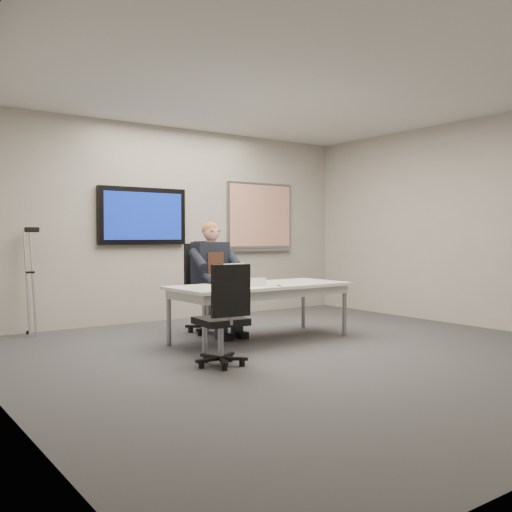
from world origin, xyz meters
TOP-DOWN VIEW (x-y plane):
  - floor at (0.00, 0.00)m, footprint 6.00×6.00m
  - ceiling at (0.00, 0.00)m, footprint 6.00×6.00m
  - wall_back at (0.00, 3.00)m, footprint 6.00×0.02m
  - wall_right at (3.00, 0.00)m, footprint 0.02×6.00m
  - conference_table at (0.03, 0.87)m, footprint 2.17×0.95m
  - tv_display at (-0.50, 2.95)m, footprint 1.30×0.09m
  - whiteboard at (1.55, 2.97)m, footprint 1.25×0.08m
  - office_chair_far at (-0.18, 1.73)m, footprint 0.57×0.57m
  - office_chair_near at (-1.04, 0.01)m, footprint 0.49×0.49m
  - seated_person at (-0.18, 1.47)m, footprint 0.43×0.74m
  - crutch at (-2.06, 2.80)m, footprint 0.40×0.60m
  - laptop at (-0.20, 1.05)m, footprint 0.38×0.39m
  - name_tent at (-0.18, 0.69)m, footprint 0.24×0.13m
  - pen at (0.05, 0.54)m, footprint 0.04×0.13m

SIDE VIEW (x-z plane):
  - floor at x=0.00m, z-range -0.01..0.01m
  - office_chair_near at x=-1.04m, z-range -0.18..0.78m
  - office_chair_far at x=-0.18m, z-range -0.21..0.91m
  - seated_person at x=-0.18m, z-range -0.13..1.26m
  - conference_table at x=0.03m, z-range 0.25..0.92m
  - pen at x=0.05m, z-range 0.66..0.67m
  - crutch at x=-2.06m, z-range -0.02..1.38m
  - name_tent at x=-0.18m, z-range 0.66..0.75m
  - laptop at x=-0.20m, z-range 0.60..0.84m
  - wall_back at x=0.00m, z-range 0.00..2.80m
  - wall_right at x=3.00m, z-range 0.00..2.80m
  - tv_display at x=-0.50m, z-range 1.10..1.90m
  - whiteboard at x=1.55m, z-range 0.98..2.08m
  - ceiling at x=0.00m, z-range 2.79..2.81m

